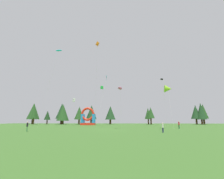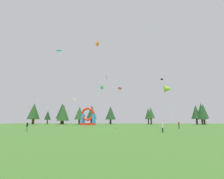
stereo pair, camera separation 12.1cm
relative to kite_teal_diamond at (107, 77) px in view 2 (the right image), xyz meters
The scene contains 26 objects.
ground_plane 17.20m from the kite_teal_diamond, 82.09° to the right, with size 120.00×120.00×0.00m, color #3D6B28.
kite_teal_diamond is the anchor object (origin of this frame).
kite_white_box 18.73m from the kite_teal_diamond, 134.59° to the left, with size 2.55×2.49×9.64m.
kite_lime_delta 16.54m from the kite_teal_diamond, 15.21° to the right, with size 1.97×4.63×10.50m.
kite_black_parafoil 19.48m from the kite_teal_diamond, 26.03° to the left, with size 2.97×4.36×15.47m.
kite_green_box 13.05m from the kite_teal_diamond, 102.07° to the left, with size 2.96×1.21×13.88m.
kite_cyan_parafoil 17.04m from the kite_teal_diamond, behind, with size 6.23×1.64×22.90m.
kite_pink_parafoil 9.05m from the kite_teal_diamond, 61.94° to the right, with size 1.36×2.76×9.56m.
kite_orange_diamond 11.07m from the kite_teal_diamond, 152.74° to the left, with size 2.44×11.29×25.13m.
person_far_side 22.86m from the kite_teal_diamond, 55.40° to the right, with size 0.38×0.38×1.58m.
person_midfield 21.98m from the kite_teal_diamond, 13.61° to the right, with size 0.43×0.43×1.80m.
person_near_camera 23.22m from the kite_teal_diamond, 133.54° to the right, with size 0.38×0.38×1.75m.
inflatable_yellow_castle 25.37m from the kite_teal_diamond, 113.41° to the left, with size 5.47×3.78×6.89m.
tree_row_0 53.58m from the kite_teal_diamond, 137.89° to the left, with size 6.02×6.02×10.28m.
tree_row_1 48.24m from the kite_teal_diamond, 139.84° to the left, with size 2.99×2.99×7.74m.
tree_row_2 45.37m from the kite_teal_diamond, 133.59° to the left, with size 2.90×2.90×6.28m.
tree_row_3 43.11m from the kite_teal_diamond, 125.54° to the left, with size 5.51×5.51×9.98m.
tree_row_4 40.35m from the kite_teal_diamond, 125.86° to the left, with size 5.78×5.78×9.27m.
tree_row_5 35.16m from the kite_teal_diamond, 116.13° to the left, with size 4.49×4.49×8.02m.
tree_row_6 36.87m from the kite_teal_diamond, 106.30° to the left, with size 5.04×5.04×8.95m.
tree_row_7 36.14m from the kite_teal_diamond, 91.58° to the left, with size 5.01×5.01×8.64m.
tree_row_8 38.79m from the kite_teal_diamond, 63.46° to the left, with size 3.25×3.25×7.50m.
tree_row_9 36.04m from the kite_teal_diamond, 60.06° to the left, with size 3.40×3.40×7.61m.
tree_row_10 50.46m from the kite_teal_diamond, 40.13° to the left, with size 4.29×4.29×8.71m.
tree_row_11 50.81m from the kite_teal_diamond, 37.65° to the left, with size 4.16×4.16×9.51m.
tree_row_12 55.92m from the kite_teal_diamond, 39.27° to the left, with size 4.23×4.23×9.43m.
Camera 2 is at (2.28, -33.36, 2.10)m, focal length 25.90 mm.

